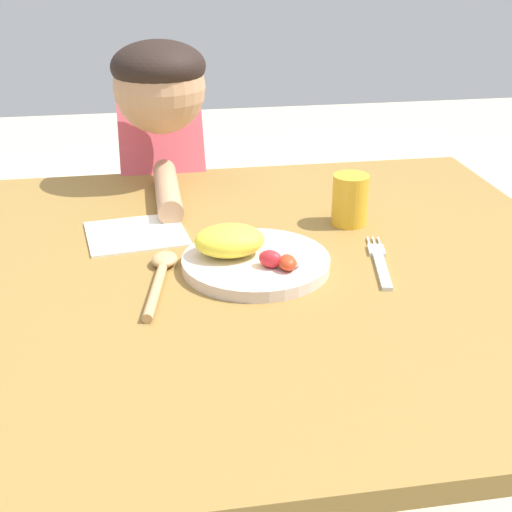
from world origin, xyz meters
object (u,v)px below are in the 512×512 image
object	(u,v)px
fork	(380,262)
spoon	(160,274)
plate	(250,256)
drinking_cup	(350,200)
person	(167,232)

from	to	relation	value
fork	spoon	world-z (taller)	spoon
plate	spoon	bearing A→B (deg)	-173.62
plate	fork	xyz separation A→B (m)	(0.19, -0.02, -0.02)
drinking_cup	person	size ratio (longest dim) A/B	0.09
spoon	person	bearing A→B (deg)	7.20
drinking_cup	spoon	bearing A→B (deg)	-154.24
spoon	person	distance (m)	0.56
plate	fork	size ratio (longest dim) A/B	1.22
spoon	drinking_cup	distance (m)	0.36
fork	person	size ratio (longest dim) A/B	0.18
fork	drinking_cup	bearing A→B (deg)	11.77
fork	spoon	xyz separation A→B (m)	(-0.33, 0.01, 0.01)
fork	person	distance (m)	0.64
plate	fork	distance (m)	0.20
plate	drinking_cup	size ratio (longest dim) A/B	2.54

